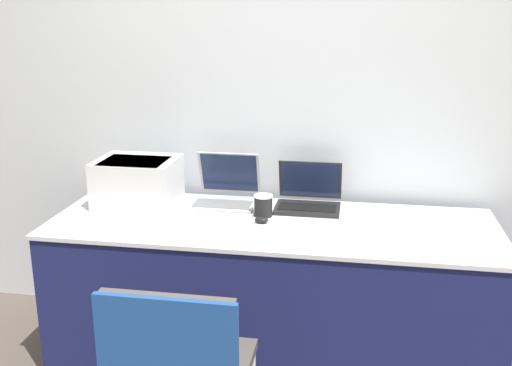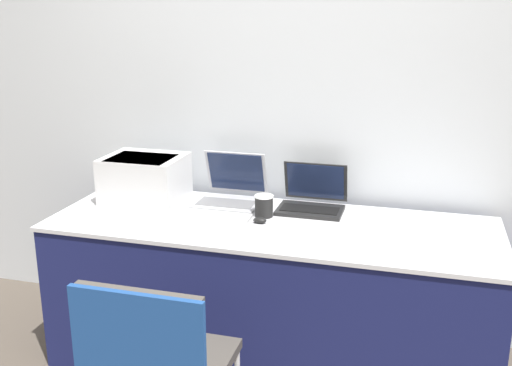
# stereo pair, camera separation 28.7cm
# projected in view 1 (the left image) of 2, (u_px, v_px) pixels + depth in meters

# --- Properties ---
(wall_back) EXTENTS (8.00, 0.05, 2.60)m
(wall_back) POSITION_uv_depth(u_px,v_px,m) (286.00, 94.00, 3.17)
(wall_back) COLOR silver
(wall_back) RESTS_ON ground_plane
(table) EXTENTS (2.14, 0.75, 0.75)m
(table) POSITION_uv_depth(u_px,v_px,m) (272.00, 292.00, 2.98)
(table) COLOR #191E51
(table) RESTS_ON ground_plane
(printer) EXTENTS (0.41, 0.34, 0.24)m
(printer) POSITION_uv_depth(u_px,v_px,m) (137.00, 180.00, 3.10)
(printer) COLOR silver
(printer) RESTS_ON table
(laptop_left) EXTENTS (0.33, 0.34, 0.26)m
(laptop_left) POSITION_uv_depth(u_px,v_px,m) (225.00, 193.00, 3.14)
(laptop_left) COLOR #B7B7BC
(laptop_left) RESTS_ON table
(laptop_right) EXTENTS (0.33, 0.29, 0.23)m
(laptop_right) POSITION_uv_depth(u_px,v_px,m) (308.00, 198.00, 3.08)
(laptop_right) COLOR black
(laptop_right) RESTS_ON table
(external_keyboard) EXTENTS (0.40, 0.17, 0.02)m
(external_keyboard) POSITION_uv_depth(u_px,v_px,m) (209.00, 219.00, 2.88)
(external_keyboard) COLOR silver
(external_keyboard) RESTS_ON table
(coffee_cup) EXTENTS (0.09, 0.09, 0.11)m
(coffee_cup) POSITION_uv_depth(u_px,v_px,m) (263.00, 206.00, 2.94)
(coffee_cup) COLOR black
(coffee_cup) RESTS_ON table
(mouse) EXTENTS (0.07, 0.04, 0.03)m
(mouse) POSITION_uv_depth(u_px,v_px,m) (261.00, 220.00, 2.86)
(mouse) COLOR black
(mouse) RESTS_ON table
(chair) EXTENTS (0.49, 0.46, 0.83)m
(chair) POSITION_uv_depth(u_px,v_px,m) (178.00, 362.00, 2.13)
(chair) COLOR #4C4742
(chair) RESTS_ON ground_plane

